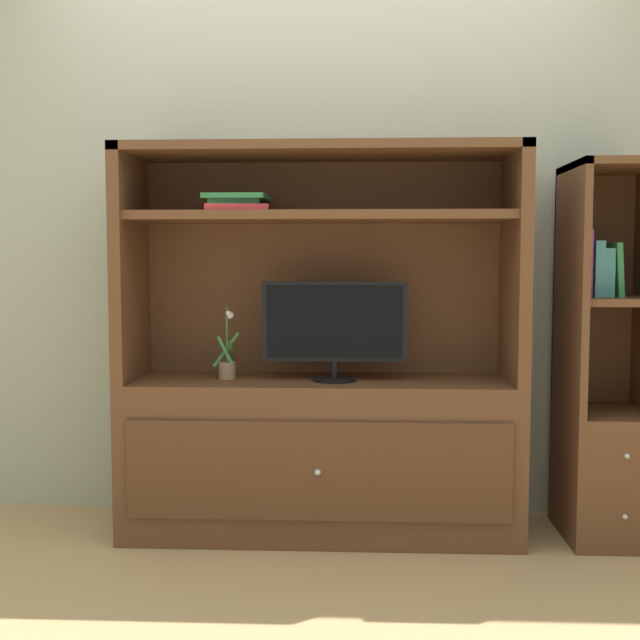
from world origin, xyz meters
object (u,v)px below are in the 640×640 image
upright_book_row (598,269)px  tv_monitor (334,326)px  potted_plant (227,363)px  bookshelf_tall (608,409)px  media_console (321,411)px  magazine_stack (237,204)px

upright_book_row → tv_monitor: bearing=-178.2°
potted_plant → bookshelf_tall: bookshelf_tall is taller
media_console → bookshelf_tall: (1.18, 0.00, 0.02)m
media_console → magazine_stack: media_console is taller
media_console → tv_monitor: (0.06, -0.04, 0.36)m
upright_book_row → media_console: bearing=179.7°
potted_plant → magazine_stack: (0.05, -0.01, 0.65)m
tv_monitor → bookshelf_tall: size_ratio=0.39×
potted_plant → media_console: bearing=0.8°
potted_plant → tv_monitor: bearing=-4.3°
media_console → upright_book_row: media_console is taller
tv_monitor → bookshelf_tall: bearing=2.2°
media_console → potted_plant: (-0.39, -0.01, 0.20)m
bookshelf_tall → upright_book_row: size_ratio=5.70×
tv_monitor → potted_plant: size_ratio=1.98×
magazine_stack → tv_monitor: bearing=-3.8°
media_console → magazine_stack: (-0.34, -0.01, 0.85)m
media_console → upright_book_row: (1.11, -0.01, 0.59)m
media_console → potted_plant: size_ratio=5.43×
media_console → bookshelf_tall: bearing=0.2°
tv_monitor → magazine_stack: (-0.40, 0.03, 0.49)m
tv_monitor → upright_book_row: (1.06, 0.03, 0.23)m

